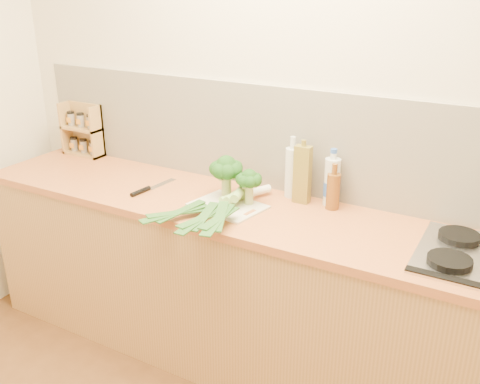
{
  "coord_description": "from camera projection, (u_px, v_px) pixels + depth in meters",
  "views": [
    {
      "loc": [
        1.05,
        -0.88,
        1.94
      ],
      "look_at": [
        -0.06,
        1.1,
        1.02
      ],
      "focal_mm": 40.0,
      "sensor_mm": 36.0,
      "label": 1
    }
  ],
  "objects": [
    {
      "name": "leek_back",
      "position": [
        233.0,
        200.0,
        2.49
      ],
      "size": [
        0.2,
        0.64,
        0.04
      ],
      "rotation": [
        0.0,
        0.0,
        0.22
      ],
      "color": "white",
      "rests_on": "chopping_board"
    },
    {
      "name": "amber_bottle",
      "position": [
        333.0,
        191.0,
        2.54
      ],
      "size": [
        0.06,
        0.06,
        0.23
      ],
      "color": "brown",
      "rests_on": "counter"
    },
    {
      "name": "glass_bottle",
      "position": [
        292.0,
        172.0,
        2.67
      ],
      "size": [
        0.07,
        0.07,
        0.31
      ],
      "color": "silver",
      "rests_on": "counter"
    },
    {
      "name": "leek_front",
      "position": [
        224.0,
        200.0,
        2.58
      ],
      "size": [
        0.35,
        0.67,
        0.04
      ],
      "rotation": [
        0.0,
        0.0,
        -0.44
      ],
      "color": "white",
      "rests_on": "chopping_board"
    },
    {
      "name": "counter",
      "position": [
        261.0,
        292.0,
        2.72
      ],
      "size": [
        3.2,
        0.62,
        0.9
      ],
      "color": "#B2834A",
      "rests_on": "ground"
    },
    {
      "name": "chefs_knife",
      "position": [
        146.0,
        190.0,
        2.78
      ],
      "size": [
        0.06,
        0.32,
        0.02
      ],
      "rotation": [
        0.0,
        0.0,
        -0.11
      ],
      "color": "silver",
      "rests_on": "counter"
    },
    {
      "name": "water_bottle",
      "position": [
        332.0,
        183.0,
        2.58
      ],
      "size": [
        0.08,
        0.08,
        0.26
      ],
      "color": "silver",
      "rests_on": "counter"
    },
    {
      "name": "leek_mid",
      "position": [
        225.0,
        203.0,
        2.51
      ],
      "size": [
        0.1,
        0.63,
        0.04
      ],
      "rotation": [
        0.0,
        0.0,
        0.02
      ],
      "color": "white",
      "rests_on": "chopping_board"
    },
    {
      "name": "broccoli_right",
      "position": [
        249.0,
        180.0,
        2.56
      ],
      "size": [
        0.13,
        0.13,
        0.18
      ],
      "color": "#97A35F",
      "rests_on": "chopping_board"
    },
    {
      "name": "oil_tin",
      "position": [
        302.0,
        174.0,
        2.6
      ],
      "size": [
        0.08,
        0.05,
        0.32
      ],
      "color": "olive",
      "rests_on": "counter"
    },
    {
      "name": "room_shell",
      "position": [
        289.0,
        141.0,
        2.68
      ],
      "size": [
        3.5,
        3.5,
        3.5
      ],
      "color": "beige",
      "rests_on": "ground"
    },
    {
      "name": "broccoli_left",
      "position": [
        226.0,
        169.0,
        2.63
      ],
      "size": [
        0.17,
        0.17,
        0.22
      ],
      "color": "#97A35F",
      "rests_on": "chopping_board"
    },
    {
      "name": "spice_rack",
      "position": [
        84.0,
        133.0,
        3.31
      ],
      "size": [
        0.27,
        0.11,
        0.32
      ],
      "color": "tan",
      "rests_on": "counter"
    },
    {
      "name": "chopping_board",
      "position": [
        228.0,
        206.0,
        2.59
      ],
      "size": [
        0.38,
        0.31,
        0.01
      ],
      "primitive_type": "cube",
      "rotation": [
        0.0,
        0.0,
        -0.19
      ],
      "color": "beige",
      "rests_on": "counter"
    }
  ]
}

